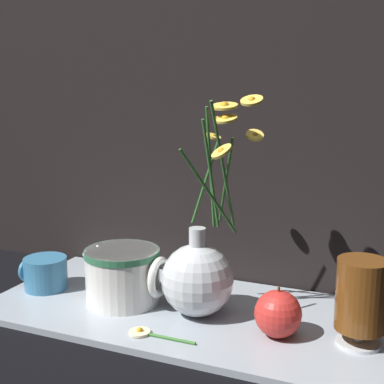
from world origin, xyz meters
TOP-DOWN VIEW (x-y plane):
  - ground_plane at (0.00, 0.00)m, footprint 6.00×6.00m
  - shelf at (0.00, 0.00)m, footprint 0.74×0.35m
  - backdrop_wall at (0.00, 0.19)m, footprint 1.24×0.02m
  - vase_with_flowers at (0.02, -0.01)m, footprint 0.18×0.17m
  - yellow_mug at (-0.31, -0.02)m, footprint 0.10×0.09m
  - ceramic_pitcher at (-0.13, -0.02)m, footprint 0.17×0.14m
  - tea_glass at (0.30, -0.02)m, footprint 0.08×0.08m
  - orange_fruit at (0.18, -0.04)m, footprint 0.08×0.08m
  - loose_daisy at (-0.02, -0.12)m, footprint 0.12×0.04m

SIDE VIEW (x-z plane):
  - ground_plane at x=0.00m, z-range 0.00..0.00m
  - shelf at x=0.00m, z-range 0.00..0.01m
  - loose_daisy at x=-0.02m, z-range 0.01..0.02m
  - yellow_mug at x=-0.31m, z-range 0.01..0.08m
  - orange_fruit at x=0.18m, z-range 0.01..0.09m
  - ceramic_pitcher at x=-0.13m, z-range 0.01..0.13m
  - vase_with_flowers at x=0.02m, z-range -0.11..0.28m
  - tea_glass at x=0.30m, z-range 0.02..0.16m
  - backdrop_wall at x=0.00m, z-range 0.00..1.10m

